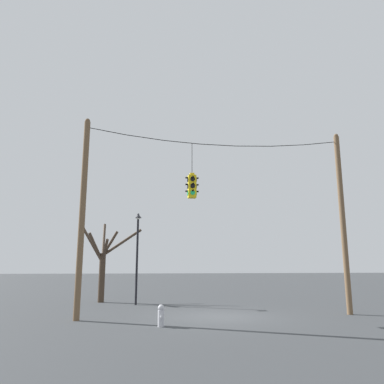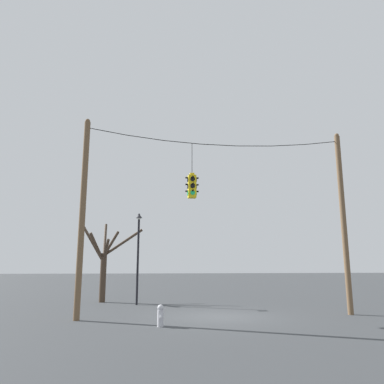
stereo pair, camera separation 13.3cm
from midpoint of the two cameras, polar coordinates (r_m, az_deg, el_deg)
The scene contains 8 objects.
ground_plane at distance 16.58m, azimuth 4.00°, elevation -18.41°, with size 200.00×200.00×0.00m, color #383A3D.
utility_pole_left at distance 15.99m, azimuth -16.62°, elevation -3.31°, with size 0.25×0.25×8.32m.
utility_pole_right at distance 18.52m, azimuth 21.79°, elevation -4.01°, with size 0.25×0.25×8.32m.
span_wire at distance 17.09m, azimuth 3.88°, elevation 7.66°, with size 11.58×0.03×0.51m.
traffic_light_near_right_pole at distance 16.29m, azimuth -0.23°, elevation 0.91°, with size 0.58×0.58×2.48m.
street_lamp at distance 21.37m, azimuth -8.49°, elevation -7.86°, with size 0.37×0.65×5.01m.
bare_tree at distance 23.37m, azimuth -13.50°, elevation -10.22°, with size 3.65×2.69×4.79m.
fire_hydrant at distance 13.81m, azimuth -5.04°, elevation -18.24°, with size 0.22×0.30×0.75m.
Camera 1 is at (-3.83, -16.00, 2.07)m, focal length 35.00 mm.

